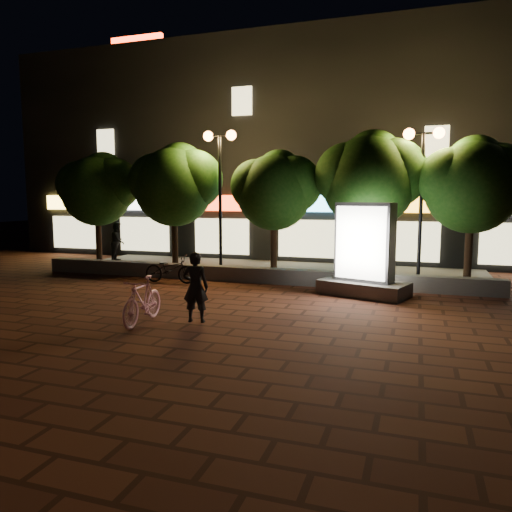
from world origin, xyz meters
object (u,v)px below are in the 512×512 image
at_px(scooter_parked, 170,269).
at_px(tree_far_right, 474,181).
at_px(street_lamp_left, 220,165).
at_px(street_lamp_right, 423,165).
at_px(pedestrian, 118,241).
at_px(rider, 196,287).
at_px(tree_far_left, 99,187).
at_px(tree_mid, 276,187).
at_px(ad_kiosk, 364,258).
at_px(tree_right, 370,176).
at_px(scooter_pink, 143,300).
at_px(tree_left, 176,182).

bearing_deg(scooter_parked, tree_far_right, -79.07).
xyz_separation_m(tree_far_right, street_lamp_left, (-8.55, -0.26, 0.66)).
distance_m(street_lamp_right, pedestrian, 13.02).
bearing_deg(street_lamp_left, rider, -72.26).
distance_m(tree_far_left, scooter_parked, 5.87).
xyz_separation_m(tree_far_left, pedestrian, (-0.13, 1.37, -2.36)).
xyz_separation_m(tree_mid, scooter_parked, (-2.98, -2.46, -2.74)).
distance_m(ad_kiosk, scooter_parked, 6.43).
distance_m(tree_mid, scooter_parked, 4.74).
xyz_separation_m(tree_mid, ad_kiosk, (3.43, -2.52, -2.12)).
relative_size(rider, scooter_parked, 0.91).
relative_size(tree_mid, pedestrian, 2.63).
relative_size(tree_right, scooter_pink, 2.84).
distance_m(tree_far_left, pedestrian, 2.73).
relative_size(street_lamp_right, pedestrian, 2.92).
height_order(street_lamp_left, scooter_pink, street_lamp_left).
bearing_deg(pedestrian, ad_kiosk, -126.01).
distance_m(scooter_pink, scooter_parked, 5.28).
distance_m(tree_far_right, scooter_parked, 10.21).
bearing_deg(scooter_parked, ad_kiosk, -94.14).
height_order(tree_mid, tree_far_right, tree_far_right).
bearing_deg(tree_right, tree_far_right, -0.00).
distance_m(tree_far_right, street_lamp_left, 8.58).
bearing_deg(ad_kiosk, scooter_pink, -132.57).
xyz_separation_m(tree_right, street_lamp_left, (-5.36, -0.26, 0.46)).
height_order(street_lamp_left, rider, street_lamp_left).
xyz_separation_m(tree_right, rider, (-3.24, -6.86, -2.75)).
xyz_separation_m(tree_mid, scooter_pink, (-1.03, -7.37, -2.68)).
bearing_deg(tree_left, ad_kiosk, -18.75).
distance_m(tree_left, scooter_pink, 8.46).
distance_m(tree_far_right, ad_kiosk, 4.58).
height_order(tree_mid, pedestrian, tree_mid).
bearing_deg(scooter_parked, street_lamp_right, -78.12).
bearing_deg(rider, scooter_pink, 15.80).
bearing_deg(scooter_parked, tree_far_left, 57.78).
xyz_separation_m(scooter_pink, pedestrian, (-6.59, 8.75, 0.40)).
bearing_deg(street_lamp_left, tree_far_left, 177.24).
bearing_deg(ad_kiosk, scooter_parked, 179.50).
xyz_separation_m(tree_left, street_lamp_left, (1.95, -0.26, 0.58)).
distance_m(tree_far_right, scooter_pink, 10.92).
bearing_deg(street_lamp_right, scooter_parked, -164.49).
xyz_separation_m(rider, scooter_parked, (-3.04, 4.40, -0.35)).
distance_m(street_lamp_left, scooter_parked, 4.28).
bearing_deg(tree_right, scooter_pink, -120.47).
relative_size(tree_far_left, ad_kiosk, 1.67).
bearing_deg(street_lamp_left, tree_right, 2.81).
bearing_deg(tree_far_right, tree_mid, -180.00).
bearing_deg(tree_left, scooter_parked, -67.55).
bearing_deg(tree_right, rider, -115.30).
height_order(tree_far_left, tree_far_right, tree_far_right).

